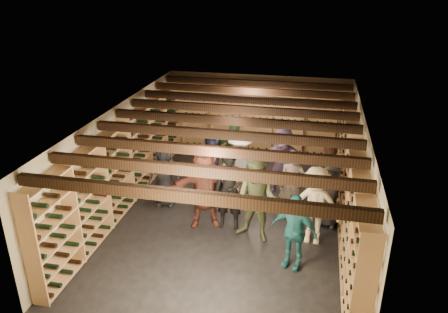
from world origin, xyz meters
The scene contains 23 objects.
ground centered at (0.00, 0.00, 0.00)m, with size 8.00×8.00×0.00m, color black.
walls centered at (0.00, 0.00, 1.20)m, with size 5.52×8.02×2.40m.
ceiling centered at (0.00, 0.00, 2.40)m, with size 5.50×8.00×0.01m, color beige.
ceiling_joists centered at (0.00, 0.00, 2.26)m, with size 5.40×7.12×0.18m.
wine_rack_left centered at (-2.57, 0.00, 1.08)m, with size 0.32×7.50×2.15m.
wine_rack_right centered at (2.57, 0.00, 1.08)m, with size 0.32×7.50×2.15m.
wine_rack_back centered at (0.00, 3.83, 1.07)m, with size 4.70×0.30×2.15m.
crate_stack_left centered at (0.31, 1.30, 0.34)m, with size 0.57×0.45×0.68m.
crate_stack_right centered at (-0.62, 2.06, 0.26)m, with size 0.50×0.33×0.51m.
crate_loose centered at (1.64, 1.88, 0.09)m, with size 0.50×0.33×0.17m, color tan.
person_0 centered at (-1.66, 0.05, 0.80)m, with size 0.79×0.51×1.61m, color black.
person_1 centered at (0.06, -0.63, 0.90)m, with size 0.66×0.43×1.80m, color black.
person_2 centered at (0.69, -0.97, 0.92)m, with size 0.89×0.70×1.84m, color #555E3C.
person_3 centered at (1.87, -0.84, 0.85)m, with size 1.10×0.63×1.70m, color beige.
person_4 centered at (1.50, -1.74, 0.77)m, with size 0.90×0.37×1.53m, color #1F656F.
person_5 centered at (-0.49, -0.64, 0.90)m, with size 1.67×0.53×1.80m, color brown.
person_6 centered at (-0.75, 1.09, 0.80)m, with size 0.78×0.51×1.59m, color #1E223F.
person_7 centered at (1.35, 0.06, 0.81)m, with size 0.59×0.39×1.63m, color gray.
person_8 centered at (2.18, 0.74, 0.80)m, with size 0.78×0.61×1.60m, color #402316.
person_9 centered at (0.03, 0.82, 0.86)m, with size 1.11×0.64×1.72m, color beige.
person_10 centered at (-0.24, 1.30, 0.94)m, with size 1.10×0.46×1.88m, color #23472B.
person_11 centered at (1.02, 1.30, 0.87)m, with size 1.61×0.51×1.74m, color slate.
person_12 centered at (2.18, -0.07, 0.75)m, with size 0.73×0.48×1.50m, color #2E2F33.
Camera 1 is at (1.69, -8.80, 5.24)m, focal length 35.00 mm.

